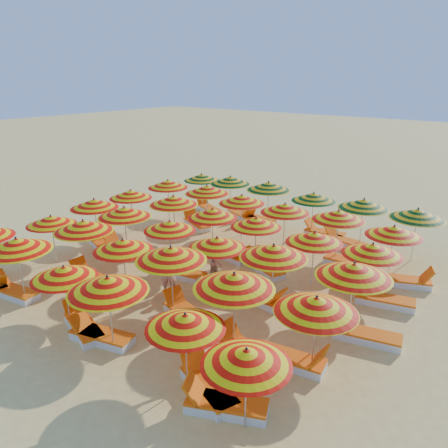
{
  "coord_description": "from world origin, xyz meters",
  "views": [
    {
      "loc": [
        8.94,
        -10.99,
        6.61
      ],
      "look_at": [
        0.0,
        0.5,
        1.6
      ],
      "focal_mm": 35.0,
      "sensor_mm": 36.0,
      "label": 1
    }
  ],
  "objects": [
    {
      "name": "umbrella_28",
      "position": [
        3.03,
        3.3,
        1.81
      ],
      "size": [
        2.56,
        2.56,
        2.05
      ],
      "color": "silver",
      "rests_on": "ground"
    },
    {
      "name": "lounger_14",
      "position": [
        2.53,
        -0.97,
        0.15
      ],
      "size": [
        1.78,
        0.74,
        0.69
      ],
      "rotation": [
        0.0,
        0.0,
        -0.09
      ],
      "color": "white",
      "rests_on": "ground"
    },
    {
      "name": "beachgoer_b",
      "position": [
        0.53,
        -0.54,
        0.65
      ],
      "size": [
        0.54,
        0.67,
        1.31
      ],
      "primitive_type": "imported",
      "rotation": [
        0.0,
        0.0,
        1.65
      ],
      "color": "tan",
      "rests_on": "ground"
    },
    {
      "name": "umbrella_27",
      "position": [
        0.99,
        3.01,
        1.76
      ],
      "size": [
        2.16,
        2.16,
        2.0
      ],
      "color": "silver",
      "rests_on": "ground"
    },
    {
      "name": "beachgoer_a",
      "position": [
        -0.06,
        -2.27,
        0.73
      ],
      "size": [
        0.64,
        0.58,
        1.47
      ],
      "primitive_type": "imported",
      "rotation": [
        0.0,
        0.0,
        3.71
      ],
      "color": "tan",
      "rests_on": "ground"
    },
    {
      "name": "lounger_10",
      "position": [
        -4.75,
        -1.22,
        0.15
      ],
      "size": [
        1.83,
        1.1,
        0.69
      ],
      "rotation": [
        0.0,
        0.0,
        2.82
      ],
      "color": "white",
      "rests_on": "ground"
    },
    {
      "name": "lounger_26",
      "position": [
        2.63,
        5.1,
        0.15
      ],
      "size": [
        1.8,
        0.84,
        0.69
      ],
      "rotation": [
        0.0,
        0.0,
        2.98
      ],
      "color": "white",
      "rests_on": "ground"
    },
    {
      "name": "lounger_6",
      "position": [
        -2.64,
        -3.28,
        0.15
      ],
      "size": [
        1.75,
        0.62,
        0.69
      ],
      "rotation": [
        0.0,
        0.0,
        3.17
      ],
      "color": "white",
      "rests_on": "ground"
    },
    {
      "name": "lounger_13",
      "position": [
        1.57,
        -1.36,
        0.15
      ],
      "size": [
        1.82,
        1.2,
        0.69
      ],
      "rotation": [
        0.0,
        0.0,
        3.53
      ],
      "color": "white",
      "rests_on": "ground"
    },
    {
      "name": "lounger_15",
      "position": [
        5.83,
        -0.97,
        0.15
      ],
      "size": [
        1.82,
        0.98,
        0.69
      ],
      "rotation": [
        0.0,
        0.0,
        3.38
      ],
      "color": "white",
      "rests_on": "ground"
    },
    {
      "name": "umbrella_13",
      "position": [
        -3.28,
        -1.22,
        1.83
      ],
      "size": [
        2.05,
        2.05,
        2.08
      ],
      "color": "silver",
      "rests_on": "ground"
    },
    {
      "name": "umbrella_15",
      "position": [
        1.06,
        -1.21,
        1.67
      ],
      "size": [
        2.31,
        2.31,
        1.9
      ],
      "color": "silver",
      "rests_on": "ground"
    },
    {
      "name": "umbrella_3",
      "position": [
        0.97,
        -5.28,
        1.84
      ],
      "size": [
        2.39,
        2.39,
        2.09
      ],
      "color": "silver",
      "rests_on": "ground"
    },
    {
      "name": "umbrella_34",
      "position": [
        3.23,
        5.21,
        1.83
      ],
      "size": [
        2.61,
        2.61,
        2.08
      ],
      "color": "silver",
      "rests_on": "ground"
    },
    {
      "name": "lounger_1",
      "position": [
        -3.78,
        -5.4,
        0.15
      ],
      "size": [
        1.81,
        0.88,
        0.69
      ],
      "rotation": [
        0.0,
        0.0,
        3.32
      ],
      "color": "white",
      "rests_on": "ground"
    },
    {
      "name": "umbrella_2",
      "position": [
        -0.85,
        -5.31,
        1.63
      ],
      "size": [
        1.8,
        1.8,
        1.85
      ],
      "color": "silver",
      "rests_on": "ground"
    },
    {
      "name": "umbrella_5",
      "position": [
        5.07,
        -5.33,
        1.63
      ],
      "size": [
        1.84,
        1.84,
        1.86
      ],
      "color": "silver",
      "rests_on": "ground"
    },
    {
      "name": "umbrella_17",
      "position": [
        5.32,
        -0.91,
        1.85
      ],
      "size": [
        2.27,
        2.27,
        2.1
      ],
      "color": "silver",
      "rests_on": "ground"
    },
    {
      "name": "lounger_5",
      "position": [
        4.47,
        -5.23,
        0.15
      ],
      "size": [
        1.82,
        1.25,
        0.69
      ],
      "rotation": [
        0.0,
        0.0,
        3.57
      ],
      "color": "white",
      "rests_on": "ground"
    },
    {
      "name": "umbrella_1",
      "position": [
        -3.18,
        -5.33,
        1.87
      ],
      "size": [
        2.64,
        2.64,
        2.12
      ],
      "color": "silver",
      "rests_on": "ground"
    },
    {
      "name": "lounger_22",
      "position": [
        -4.72,
        5.25,
        0.15
      ],
      "size": [
        1.82,
        1.19,
        0.69
      ],
      "rotation": [
        0.0,
        0.0,
        2.76
      ],
      "color": "white",
      "rests_on": "ground"
    },
    {
      "name": "umbrella_22",
      "position": [
        3.27,
        0.97,
        1.71
      ],
      "size": [
        1.89,
        1.89,
        1.94
      ],
      "color": "silver",
      "rests_on": "ground"
    },
    {
      "name": "umbrella_12",
      "position": [
        -5.26,
        -1.09,
        1.77
      ],
      "size": [
        2.18,
        2.18,
        2.01
      ],
      "color": "silver",
      "rests_on": "ground"
    },
    {
      "name": "umbrella_25",
      "position": [
        -3.02,
        3.17,
        1.83
      ],
      "size": [
        2.21,
        2.21,
        2.07
      ],
      "color": "silver",
      "rests_on": "ground"
    },
    {
      "name": "lounger_2",
      "position": [
        -0.35,
        -5.24,
        0.15
      ],
      "size": [
        1.83,
        1.06,
        0.69
      ],
      "rotation": [
        0.0,
        0.0,
        2.84
      ],
      "color": "white",
      "rests_on": "ground"
    },
    {
      "name": "lounger_8",
      "position": [
        3.81,
        -3.41,
        0.15
      ],
      "size": [
        1.78,
        0.74,
        0.69
      ],
      "rotation": [
        0.0,
        0.0,
        3.05
      ],
      "color": "white",
      "rests_on": "ground"
    },
    {
      "name": "umbrella_11",
      "position": [
        5.31,
        -3.0,
        1.78
      ],
      "size": [
        2.07,
        2.07,
        2.02
      ],
      "color": "silver",
      "rests_on": "ground"
    },
    {
      "name": "lounger_24",
      "position": [
        -1.77,
        5.36,
        0.15
      ],
      "size": [
        1.79,
        0.78,
        0.69
      ],
      "rotation": [
        0.0,
        0.0,
        3.03
      ],
      "color": "white",
      "rests_on": "ground"
    },
    {
      "name": "umbrella_30",
      "position": [
        -5.22,
        5.37,
        1.67
      ],
      "size": [
        2.16,
        2.16,
        1.9
      ],
      "color": "silver",
      "rests_on": "ground"
    },
    {
      "name": "umbrella_29",
      "position": [
        5.08,
        3.09,
        1.72
      ],
      "size": [
        2.07,
        2.07,
        1.96
      ],
      "color": "silver",
      "rests_on": "ground"
    },
    {
      "name": "umbrella_19",
      "position": [
        -2.95,
        1.0,
        1.84
      ],
      "size": [
        2.28,
        2.28,
        2.09
      ],
      "color": "silver",
      "rests_on": "ground"
    },
    {
      "name": "lounger_20",
      "position": [
        3.63,
        3.23,
        0.15
      ],
      "size": [
        1.77,
        0.71,
        0.69
      ],
      "rotation": [
        0.0,
        0.0,
        0.07
      ],
      "color": "white",
      "rests_on": "ground"
    },
    {
      "name": "lounger_19",
      "position": [
        -3.62,
        3.09,
        0.15
      ],
      "size": [
        1.82,
        1.21,
        0.69
      ],
      "rotation": [
        0.0,
        0.0,
        2.74
      ],
      "color": "white",
      "rests_on": "ground"
    },
    {
      "name": "lounger_7",
      "position": [
        1.41,
        -3.02,
        0.15
      ],
      "size": [
        1.82,
        0.95,
        0.69
      ],
      "rotation": [
        0.0,
        0.0,
        2.92
      ],
      "color": "white",
      "rests_on": "ground"
    },
    {
      "name": "umbrella_9",
      "position": [
        0.91,
        -3.07,
        1.88
      ],
      "size": [
        2.42,
        2.42,
        2.14
      ],
      "color": "silver",
      "rests_on": "ground"
    },
    {
      "name": "umbrella_31",
      "position": [
        -3.31,
        5.24,
        1.82
      ],
      "size": [
        2.47,
        2.47,
        2.06
      ],
      "color": "silver",
      "rests_on": "ground"
    },
    {
      "name": "lounger_16",
      "position": [
        -0.24,
        1.12,
        0.15
      ],
      "size": [
        1.79,
        0.77,
        0.69
      ],
      "rotation": [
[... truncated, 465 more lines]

